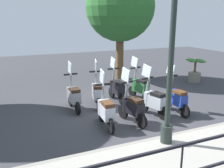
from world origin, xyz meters
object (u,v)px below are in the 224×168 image
Objects in this scene: scooter_near_1 at (154,101)px; scooter_near_2 at (132,107)px; potted_palm at (195,73)px; scooter_far_1 at (117,88)px; scooter_far_2 at (97,92)px; scooter_far_3 at (74,96)px; lamp_post_near at (171,62)px; scooter_far_0 at (140,87)px; tree_distant at (120,7)px; scooter_near_3 at (106,110)px; scooter_near_0 at (176,98)px.

scooter_near_1 is 1.00× the size of scooter_near_2.
scooter_near_2 reaches higher than potted_palm.
scooter_far_1 is 0.83m from scooter_far_2.
potted_palm is at bearing -78.25° from scooter_far_3.
scooter_far_0 is (3.32, -1.18, -1.50)m from lamp_post_near.
potted_palm is 0.69× the size of scooter_near_1.
scooter_far_0 is at bearing 167.82° from tree_distant.
lamp_post_near is at bearing -148.10° from scooter_near_3.
scooter_far_0 is (1.73, -2.01, 0.00)m from scooter_near_3.
potted_palm is at bearing -70.45° from scooter_near_1.
tree_distant is 5.44m from scooter_far_3.
scooter_near_1 is at bearing -23.89° from lamp_post_near.
tree_distant reaches higher than scooter_near_2.
scooter_near_3 is at bearing 146.56° from scooter_far_1.
scooter_near_0 is 1.00× the size of scooter_far_1.
lamp_post_near is at bearing -157.12° from scooter_far_2.
lamp_post_near is 3.82m from scooter_far_0.
scooter_near_2 is 1.00× the size of scooter_near_3.
scooter_far_1 is (0.14, 0.85, 0.00)m from scooter_far_0.
scooter_near_2 is 1.00× the size of scooter_far_0.
scooter_far_1 is (-3.09, 1.55, -2.87)m from tree_distant.
scooter_near_1 and scooter_far_1 have the same top height.
scooter_near_3 is 1.71m from scooter_far_2.
scooter_near_1 is 1.00× the size of scooter_far_1.
scooter_near_1 is (-4.78, 1.09, -2.87)m from tree_distant.
scooter_near_1 and scooter_near_3 have the same top height.
lamp_post_near is at bearing 171.28° from scooter_near_2.
tree_distant is 4.37m from scooter_far_0.
scooter_near_2 is at bearing 2.06° from lamp_post_near.
scooter_far_1 is at bearing -0.55° from scooter_near_1.
lamp_post_near reaches higher than scooter_far_2.
scooter_near_3 is (-4.96, 2.71, -2.87)m from tree_distant.
lamp_post_near is 2.44m from scooter_near_1.
scooter_near_2 is at bearing 88.64° from scooter_near_1.
potted_palm is 5.39m from scooter_far_2.
scooter_far_3 is (-3.36, 3.17, -2.87)m from tree_distant.
scooter_far_3 is (-1.36, 6.05, 0.04)m from potted_palm.
scooter_near_1 is 1.00× the size of scooter_near_3.
scooter_near_1 is 1.61m from scooter_far_0.
scooter_far_0 is at bearing -29.84° from scooter_near_1.
scooter_far_1 is (1.90, -0.38, 0.00)m from scooter_near_2.
lamp_post_near is 3.62m from scooter_far_2.
lamp_post_near reaches higher than potted_palm.
tree_distant is 3.22× the size of scooter_near_1.
lamp_post_near is 0.84× the size of tree_distant.
scooter_far_1 is (3.45, -0.33, -1.50)m from lamp_post_near.
scooter_near_3 and scooter_far_1 have the same top height.
scooter_far_2 is (-1.29, 5.24, 0.04)m from potted_palm.
scooter_far_3 is (1.60, 0.46, 0.00)m from scooter_near_3.
scooter_far_3 is at bearing 59.31° from scooter_near_0.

